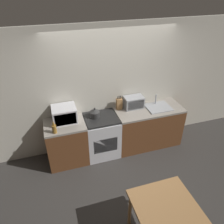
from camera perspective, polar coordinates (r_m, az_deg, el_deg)
ground_plane at (r=4.50m, az=3.71°, el=-14.51°), size 16.00×16.00×0.00m
wall_back at (r=4.44m, az=-0.05°, el=5.91°), size 10.00×0.06×2.60m
counter_left_run at (r=4.47m, az=-11.71°, el=-7.74°), size 0.76×0.62×0.90m
counter_right_run at (r=4.86m, az=9.27°, el=-3.77°), size 1.42×0.62×0.90m
stove_range at (r=4.55m, az=-2.73°, el=-6.19°), size 0.67×0.62×0.90m
kettle at (r=4.26m, az=-4.51°, el=-0.29°), size 0.20×0.20×0.21m
microwave at (r=4.20m, az=-12.34°, el=-0.57°), size 0.45×0.38×0.30m
bottle at (r=3.96m, az=-14.85°, el=-4.26°), size 0.08×0.08×0.22m
knife_block at (r=4.49m, az=1.88°, el=2.12°), size 0.12×0.09×0.31m
toaster_oven at (r=4.56m, az=5.68°, el=2.53°), size 0.40×0.25×0.25m
sink_basin at (r=4.69m, az=11.98°, el=1.33°), size 0.50×0.42×0.24m
dining_table at (r=3.24m, az=13.61°, el=-23.67°), size 0.82×0.77×0.74m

